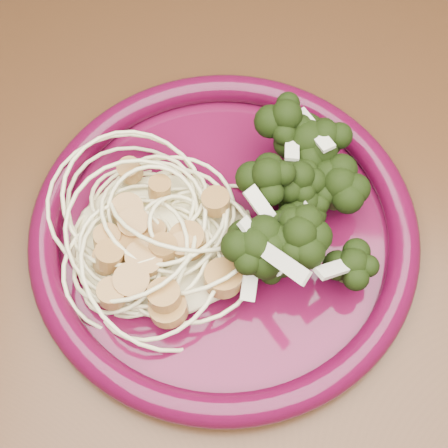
% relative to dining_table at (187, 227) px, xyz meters
% --- Properties ---
extents(dining_table, '(1.20, 0.80, 0.75)m').
position_rel_dining_table_xyz_m(dining_table, '(0.00, 0.00, 0.00)').
color(dining_table, '#472814').
rests_on(dining_table, ground).
extents(dinner_plate, '(0.38, 0.38, 0.03)m').
position_rel_dining_table_xyz_m(dinner_plate, '(0.04, -0.06, 0.11)').
color(dinner_plate, '#490823').
rests_on(dinner_plate, dining_table).
extents(spaghetti_pile, '(0.17, 0.16, 0.03)m').
position_rel_dining_table_xyz_m(spaghetti_pile, '(-0.01, -0.07, 0.12)').
color(spaghetti_pile, beige).
rests_on(spaghetti_pile, dinner_plate).
extents(scallop_cluster, '(0.16, 0.16, 0.04)m').
position_rel_dining_table_xyz_m(scallop_cluster, '(-0.01, -0.07, 0.16)').
color(scallop_cluster, '#AF7F41').
rests_on(scallop_cluster, spaghetti_pile).
extents(broccoli_pile, '(0.14, 0.18, 0.06)m').
position_rel_dining_table_xyz_m(broccoli_pile, '(0.10, -0.04, 0.13)').
color(broccoli_pile, black).
rests_on(broccoli_pile, dinner_plate).
extents(onion_garnish, '(0.10, 0.12, 0.06)m').
position_rel_dining_table_xyz_m(onion_garnish, '(0.10, -0.04, 0.17)').
color(onion_garnish, beige).
rests_on(onion_garnish, broccoli_pile).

